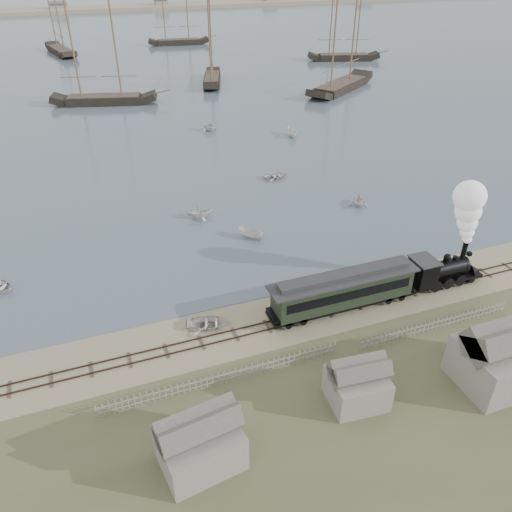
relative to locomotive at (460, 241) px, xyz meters
name	(u,v)px	position (x,y,z in m)	size (l,w,h in m)	color
ground	(270,311)	(-18.53, 2.00, -4.72)	(600.00, 600.00, 0.00)	tan
harbor_water	(96,36)	(-18.53, 172.00, -4.69)	(600.00, 336.00, 0.06)	#485A67
rail_track	(278,324)	(-18.53, 0.00, -4.68)	(120.00, 1.80, 0.16)	#35231D
picket_fence_west	(225,383)	(-25.03, -5.00, -4.72)	(19.00, 0.10, 1.20)	gray
picket_fence_east	(434,330)	(-6.03, -5.50, -4.72)	(15.00, 0.10, 1.20)	gray
shed_left	(201,461)	(-28.53, -11.00, -4.72)	(5.00, 4.00, 4.10)	gray
shed_mid	(355,400)	(-16.53, -10.00, -4.72)	(4.00, 3.50, 3.60)	gray
shed_right	(493,380)	(-5.53, -12.00, -4.72)	(6.00, 5.00, 5.10)	gray
far_spit	(80,11)	(-18.53, 252.00, -4.72)	(500.00, 20.00, 1.80)	tan
locomotive	(460,241)	(0.00, 0.00, 0.00)	(8.23, 3.07, 10.26)	black
passenger_coach	(343,289)	(-12.24, 0.00, -2.55)	(14.14, 2.73, 3.43)	black
beached_dinghy	(209,323)	(-24.38, 1.75, -4.31)	(3.94, 2.81, 0.82)	silver
rowboat_1	(200,211)	(-19.78, 21.89, -3.81)	(3.23, 2.79, 1.70)	silver
rowboat_2	(251,234)	(-15.69, 15.00, -4.06)	(3.09, 1.16, 1.19)	silver
rowboat_3	(276,176)	(-6.52, 29.79, -4.29)	(3.54, 2.53, 0.73)	silver
rowboat_4	(359,200)	(0.10, 18.07, -3.91)	(2.83, 2.44, 1.49)	silver
rowboat_5	(292,132)	(3.02, 45.66, -3.96)	(3.60, 1.35, 1.39)	silver
rowboat_7	(209,126)	(-9.65, 53.68, -3.74)	(3.48, 3.00, 1.83)	silver
schooner_2	(97,53)	(-25.20, 78.21, 5.34)	(21.39, 4.94, 20.00)	black
schooner_3	(210,38)	(0.78, 87.47, 5.34)	(17.38, 4.01, 20.00)	black
schooner_4	(345,43)	(26.57, 71.22, 5.34)	(24.75, 5.71, 20.00)	black
schooner_5	(347,22)	(43.69, 101.07, 5.34)	(20.11, 4.64, 20.00)	black
schooner_7	(54,18)	(-31.61, 139.36, 5.34)	(21.60, 4.99, 20.00)	black
schooner_8	(176,11)	(5.39, 142.63, 5.34)	(19.58, 4.52, 20.00)	black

